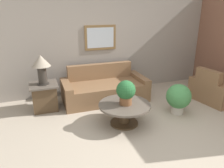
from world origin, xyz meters
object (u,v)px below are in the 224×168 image
object	(u,v)px
side_table	(45,96)
potted_plant_on_table	(126,92)
potted_plant_floor	(179,97)
coffee_table	(124,109)
armchair	(216,90)
couch_main	(104,89)
table_lamp	(41,65)

from	to	relation	value
side_table	potted_plant_on_table	xyz separation A→B (m)	(1.42, -1.21, 0.38)
side_table	potted_plant_floor	distance (m)	2.90
coffee_table	potted_plant_on_table	bearing A→B (deg)	-45.46
armchair	potted_plant_on_table	size ratio (longest dim) A/B	2.38
side_table	armchair	bearing A→B (deg)	-12.49
couch_main	table_lamp	size ratio (longest dim) A/B	3.16
side_table	couch_main	bearing A→B (deg)	3.30
couch_main	potted_plant_floor	bearing A→B (deg)	-44.29
coffee_table	potted_plant_on_table	xyz separation A→B (m)	(0.02, -0.02, 0.37)
coffee_table	side_table	xyz separation A→B (m)	(-1.41, 1.19, -0.01)
coffee_table	table_lamp	world-z (taller)	table_lamp
armchair	couch_main	bearing A→B (deg)	59.62
table_lamp	potted_plant_floor	size ratio (longest dim) A/B	0.98
coffee_table	table_lamp	size ratio (longest dim) A/B	1.56
table_lamp	potted_plant_on_table	xyz separation A→B (m)	(1.42, -1.21, -0.34)
coffee_table	side_table	distance (m)	1.84
potted_plant_floor	side_table	bearing A→B (deg)	156.74
couch_main	coffee_table	size ratio (longest dim) A/B	2.03
couch_main	table_lamp	bearing A→B (deg)	-176.70
potted_plant_floor	coffee_table	bearing A→B (deg)	-177.95
couch_main	side_table	xyz separation A→B (m)	(-1.41, -0.08, 0.03)
armchair	side_table	xyz separation A→B (m)	(-3.93, 0.87, 0.03)
armchair	table_lamp	world-z (taller)	table_lamp
couch_main	potted_plant_on_table	size ratio (longest dim) A/B	4.28
potted_plant_on_table	potted_plant_floor	size ratio (longest dim) A/B	0.73
armchair	table_lamp	bearing A→B (deg)	67.79
table_lamp	potted_plant_on_table	bearing A→B (deg)	-40.25
side_table	table_lamp	world-z (taller)	table_lamp
potted_plant_on_table	side_table	bearing A→B (deg)	139.75
table_lamp	coffee_table	bearing A→B (deg)	-40.19
armchair	potted_plant_on_table	world-z (taller)	potted_plant_on_table
coffee_table	potted_plant_on_table	size ratio (longest dim) A/B	2.11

